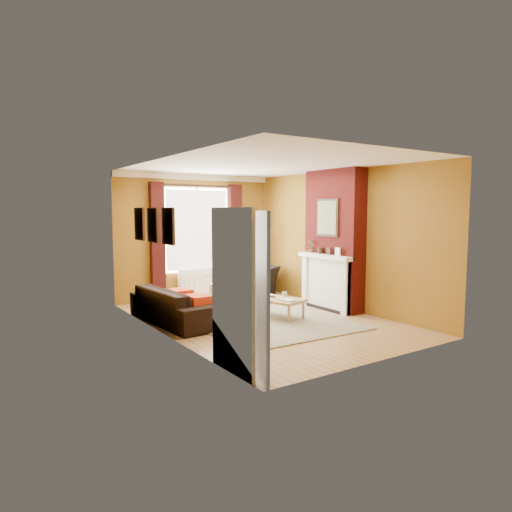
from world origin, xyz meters
name	(u,v)px	position (x,y,z in m)	size (l,w,h in m)	color
ground	(264,320)	(0.00, 0.00, 0.00)	(5.50, 5.50, 0.00)	olive
room_walls	(283,242)	(0.64, 0.28, 1.39)	(3.82, 5.54, 2.83)	#885F1A
striped_rug	(257,317)	(-0.01, 0.19, 0.01)	(2.68, 3.62, 0.02)	#2F6282
sofa	(176,305)	(-1.42, 0.70, 0.31)	(2.14, 0.84, 0.62)	black
armchair	(254,282)	(1.08, 1.97, 0.34)	(1.06, 0.93, 0.69)	black
coffee_table	(274,300)	(0.24, 0.02, 0.34)	(0.87, 1.25, 0.38)	tan
wicker_stool	(216,293)	(0.07, 1.93, 0.20)	(0.41, 0.41, 0.40)	olive
floor_lamp	(267,244)	(1.55, 2.10, 1.20)	(0.29, 0.29, 1.53)	black
book_a	(284,301)	(0.19, -0.37, 0.39)	(0.20, 0.27, 0.03)	#999999
book_b	(260,295)	(0.13, 0.31, 0.39)	(0.23, 0.32, 0.02)	#999999
mug	(284,294)	(0.47, -0.01, 0.42)	(0.10, 0.10, 0.09)	#999999
tv_remote	(271,297)	(0.22, 0.09, 0.39)	(0.12, 0.18, 0.02)	#242426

